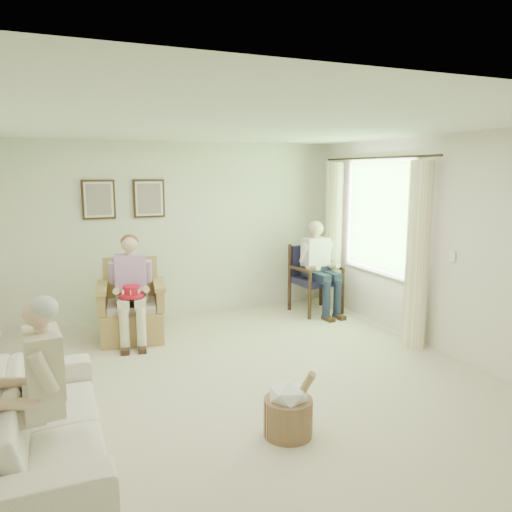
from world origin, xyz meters
The scene contains 18 objects.
floor centered at (0.00, 0.00, 0.00)m, with size 5.50×5.50×0.00m, color beige.
back_wall centered at (0.00, 2.75, 1.30)m, with size 5.00×0.04×2.60m, color silver.
front_wall centered at (0.00, -2.75, 1.30)m, with size 5.00×0.04×2.60m, color silver.
right_wall centered at (2.50, 0.00, 1.30)m, with size 0.04×5.50×2.60m, color silver.
ceiling centered at (0.00, 0.00, 2.60)m, with size 5.00×5.50×0.02m, color white.
window centered at (2.46, 1.20, 1.58)m, with size 0.13×2.50×1.63m.
curtain_left centered at (2.33, 0.22, 1.15)m, with size 0.34×0.34×2.30m, color #FFF8C7.
curtain_right centered at (2.33, 2.18, 1.15)m, with size 0.34×0.34×2.30m, color #FFF8C7.
framed_print_left centered at (-1.15, 2.71, 1.78)m, with size 0.45×0.05×0.55m.
framed_print_right centered at (-0.45, 2.71, 1.78)m, with size 0.45×0.05×0.55m.
wicker_armchair centered at (-0.89, 1.88, 0.33)m, with size 0.81×0.80×1.04m.
wood_armchair centered at (1.95, 2.13, 0.56)m, with size 0.66×0.62×1.02m.
sofa centered at (-1.95, -0.76, 0.31)m, with size 0.84×2.15×0.63m, color white.
person_wicker centered at (-0.89, 1.74, 0.79)m, with size 0.40×0.62×1.35m.
person_dark centered at (1.95, 1.96, 0.82)m, with size 0.40×0.63×1.39m.
person_sofa centered at (-1.95, -0.92, 0.73)m, with size 0.42×0.63×1.28m.
red_hat centered at (-0.93, 1.54, 0.70)m, with size 0.31×0.31×0.14m.
hatbox centered at (-0.08, -1.12, 0.23)m, with size 0.42×0.42×0.60m.
Camera 1 is at (-1.81, -4.57, 2.17)m, focal length 35.00 mm.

